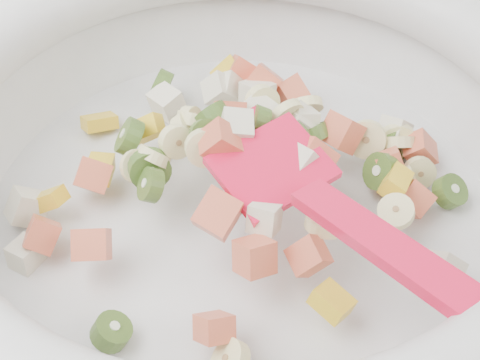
% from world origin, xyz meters
% --- Properties ---
extents(mixing_bowl, '(0.45, 0.44, 0.13)m').
position_xyz_m(mixing_bowl, '(0.09, 1.43, 0.97)').
color(mixing_bowl, silver).
rests_on(mixing_bowl, counter).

